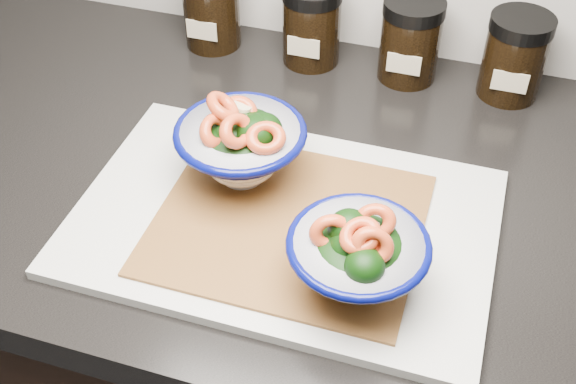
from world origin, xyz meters
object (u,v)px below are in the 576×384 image
(bowl_left, at_px, (242,144))
(spice_jar_a, at_px, (211,8))
(spice_jar_b, at_px, (312,24))
(cutting_board, at_px, (284,222))
(bowl_right, at_px, (357,256))
(spice_jar_c, at_px, (410,40))
(spice_jar_d, at_px, (515,57))

(bowl_left, height_order, spice_jar_a, bowl_left)
(spice_jar_b, bearing_deg, cutting_board, -78.95)
(bowl_right, bearing_deg, spice_jar_c, 93.22)
(cutting_board, height_order, bowl_left, bowl_left)
(cutting_board, bearing_deg, spice_jar_b, 101.05)
(cutting_board, distance_m, spice_jar_a, 0.39)
(spice_jar_b, xyz_separation_m, spice_jar_c, (0.14, 0.00, 0.00))
(bowl_right, relative_size, spice_jar_a, 1.21)
(cutting_board, bearing_deg, spice_jar_a, 122.91)
(bowl_left, bearing_deg, bowl_right, -36.85)
(spice_jar_c, bearing_deg, spice_jar_b, 180.00)
(cutting_board, bearing_deg, spice_jar_c, 77.44)
(cutting_board, height_order, spice_jar_a, spice_jar_a)
(cutting_board, distance_m, bowl_right, 0.13)
(bowl_left, bearing_deg, spice_jar_c, 64.01)
(bowl_right, height_order, spice_jar_d, bowl_right)
(spice_jar_c, height_order, spice_jar_d, same)
(bowl_left, distance_m, spice_jar_a, 0.32)
(cutting_board, xyz_separation_m, spice_jar_c, (0.07, 0.33, 0.05))
(spice_jar_b, distance_m, spice_jar_d, 0.27)
(cutting_board, distance_m, bowl_left, 0.10)
(spice_jar_d, bearing_deg, spice_jar_c, 180.00)
(bowl_left, distance_m, bowl_right, 0.20)
(spice_jar_b, height_order, spice_jar_c, same)
(spice_jar_c, bearing_deg, spice_jar_a, 180.00)
(spice_jar_b, bearing_deg, spice_jar_d, 0.00)
(cutting_board, distance_m, spice_jar_d, 0.39)
(spice_jar_c, distance_m, spice_jar_d, 0.14)
(spice_jar_a, bearing_deg, bowl_left, -62.06)
(spice_jar_c, bearing_deg, bowl_right, -86.78)
(bowl_right, distance_m, spice_jar_b, 0.43)
(bowl_left, distance_m, spice_jar_d, 0.39)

